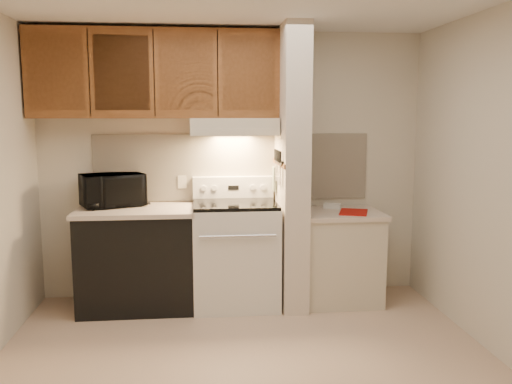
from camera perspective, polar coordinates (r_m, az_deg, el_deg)
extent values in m
plane|color=#CCAC92|center=(4.05, -1.03, -17.24)|extent=(3.60, 3.60, 0.00)
cube|color=beige|center=(5.17, -2.47, 2.81)|extent=(3.60, 2.50, 0.02)
cube|color=beige|center=(4.23, 24.01, 0.87)|extent=(0.02, 3.00, 2.50)
cube|color=white|center=(5.16, -2.46, 2.63)|extent=(2.60, 0.02, 0.63)
cube|color=silver|center=(4.97, -2.18, -6.68)|extent=(0.76, 0.65, 0.92)
cube|color=black|center=(4.65, -1.93, -7.20)|extent=(0.50, 0.01, 0.30)
cylinder|color=silver|center=(4.56, -1.91, -4.67)|extent=(0.65, 0.02, 0.02)
cube|color=black|center=(4.87, -2.21, -1.27)|extent=(0.74, 0.64, 0.03)
cube|color=silver|center=(5.13, -2.42, 0.52)|extent=(0.76, 0.08, 0.20)
cube|color=black|center=(5.09, -2.39, 0.46)|extent=(0.10, 0.01, 0.04)
cylinder|color=silver|center=(5.08, -5.54, 0.41)|extent=(0.05, 0.02, 0.05)
cylinder|color=silver|center=(5.08, -4.41, 0.43)|extent=(0.05, 0.02, 0.05)
cylinder|color=silver|center=(5.10, -0.37, 0.48)|extent=(0.05, 0.02, 0.05)
cylinder|color=silver|center=(5.11, 0.75, 0.50)|extent=(0.05, 0.02, 0.05)
cube|color=black|center=(5.01, -12.35, -7.04)|extent=(1.00, 0.63, 0.87)
cube|color=beige|center=(4.91, -12.52, -1.91)|extent=(1.04, 0.67, 0.04)
cube|color=black|center=(5.10, -12.37, -1.21)|extent=(0.24, 0.13, 0.02)
cylinder|color=#1E5F64|center=(5.17, -16.12, -0.70)|extent=(0.13, 0.13, 0.11)
cube|color=beige|center=(5.16, -7.78, 1.05)|extent=(0.08, 0.01, 0.12)
imported|color=black|center=(5.05, -14.87, 0.20)|extent=(0.63, 0.54, 0.29)
cube|color=beige|center=(4.88, 3.77, 2.47)|extent=(0.22, 0.70, 2.50)
cube|color=brown|center=(4.86, 2.42, 3.05)|extent=(0.01, 0.70, 0.04)
cube|color=black|center=(4.81, 2.44, 3.23)|extent=(0.02, 0.42, 0.04)
cube|color=silver|center=(4.67, 2.54, 1.85)|extent=(0.01, 0.03, 0.16)
cylinder|color=black|center=(4.65, 2.56, 3.68)|extent=(0.02, 0.02, 0.10)
cube|color=silver|center=(4.72, 2.45, 1.80)|extent=(0.01, 0.04, 0.18)
cylinder|color=black|center=(4.72, 2.44, 3.75)|extent=(0.02, 0.02, 0.10)
cube|color=silver|center=(4.81, 2.29, 1.80)|extent=(0.01, 0.04, 0.20)
cylinder|color=black|center=(4.80, 2.29, 3.83)|extent=(0.02, 0.02, 0.10)
cube|color=silver|center=(4.89, 2.17, 2.14)|extent=(0.01, 0.04, 0.16)
cylinder|color=black|center=(4.87, 2.18, 3.89)|extent=(0.02, 0.02, 0.10)
cube|color=silver|center=(4.98, 2.02, 2.14)|extent=(0.01, 0.04, 0.18)
cylinder|color=black|center=(4.95, 2.04, 3.97)|extent=(0.02, 0.02, 0.10)
cube|color=gray|center=(5.04, 1.95, 1.37)|extent=(0.03, 0.09, 0.23)
cube|color=beige|center=(5.13, 8.78, -6.93)|extent=(0.70, 0.60, 0.81)
cube|color=beige|center=(5.04, 8.89, -2.25)|extent=(0.74, 0.64, 0.04)
cube|color=#A11009|center=(4.99, 10.24, -2.10)|extent=(0.33, 0.39, 0.01)
cube|color=white|center=(5.19, 8.03, -1.46)|extent=(0.18, 0.16, 0.04)
cube|color=beige|center=(4.93, -2.35, 6.91)|extent=(0.78, 0.44, 0.15)
cube|color=beige|center=(4.72, -2.19, 6.30)|extent=(0.78, 0.04, 0.06)
cube|color=brown|center=(4.99, -10.53, 12.08)|extent=(2.18, 0.33, 0.77)
cube|color=brown|center=(4.96, -20.33, 11.74)|extent=(0.46, 0.01, 0.63)
cube|color=black|center=(4.90, -17.18, 11.93)|extent=(0.01, 0.01, 0.73)
cube|color=brown|center=(4.86, -13.96, 12.09)|extent=(0.46, 0.01, 0.63)
cube|color=black|center=(4.83, -10.68, 12.21)|extent=(0.01, 0.01, 0.73)
cube|color=brown|center=(4.82, -7.37, 12.29)|extent=(0.46, 0.01, 0.63)
cube|color=black|center=(4.82, -4.06, 12.34)|extent=(0.01, 0.01, 0.73)
cube|color=brown|center=(4.83, -0.75, 12.35)|extent=(0.46, 0.01, 0.63)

